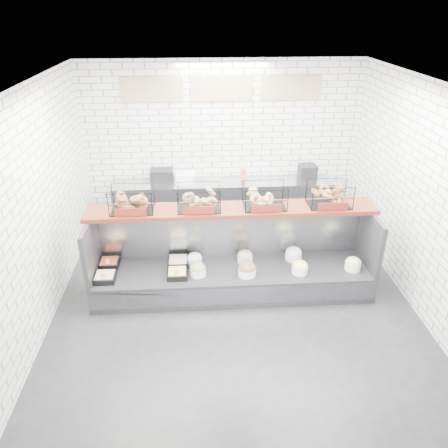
{
  "coord_description": "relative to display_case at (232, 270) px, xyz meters",
  "views": [
    {
      "loc": [
        -0.48,
        -5.02,
        3.86
      ],
      "look_at": [
        -0.12,
        0.45,
        1.04
      ],
      "focal_mm": 35.0,
      "sensor_mm": 36.0,
      "label": 1
    }
  ],
  "objects": [
    {
      "name": "ground",
      "position": [
        0.0,
        -0.34,
        -0.33
      ],
      "size": [
        5.5,
        5.5,
        0.0
      ],
      "primitive_type": "plane",
      "color": "black",
      "rests_on": "ground"
    },
    {
      "name": "bagel_shelf",
      "position": [
        0.0,
        0.17,
        1.05
      ],
      "size": [
        4.1,
        0.5,
        0.4
      ],
      "color": "#40170D",
      "rests_on": "display_case"
    },
    {
      "name": "prep_counter",
      "position": [
        -0.0,
        2.09,
        0.14
      ],
      "size": [
        4.0,
        0.6,
        1.2
      ],
      "color": "#93969B",
      "rests_on": "ground"
    },
    {
      "name": "room_shell",
      "position": [
        0.0,
        0.26,
        1.73
      ],
      "size": [
        5.02,
        5.51,
        3.01
      ],
      "color": "white",
      "rests_on": "ground"
    },
    {
      "name": "display_case",
      "position": [
        0.0,
        0.0,
        0.0
      ],
      "size": [
        4.0,
        0.9,
        1.2
      ],
      "color": "black",
      "rests_on": "ground"
    }
  ]
}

